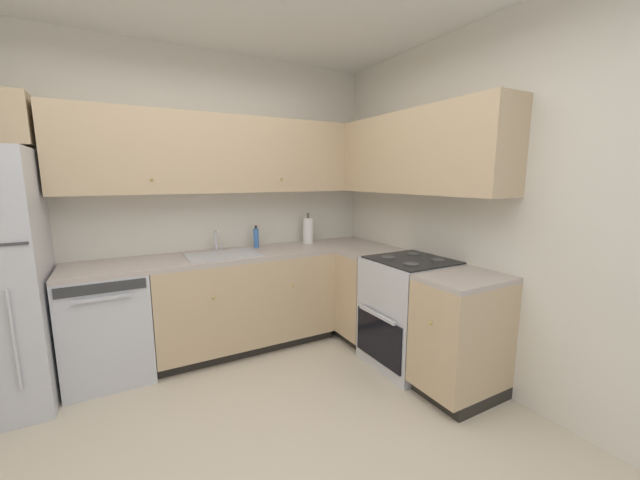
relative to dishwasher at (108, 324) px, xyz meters
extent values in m
cube|color=beige|center=(0.64, -1.49, -0.43)|extent=(3.67, 3.59, 0.02)
cube|color=silver|center=(0.64, 0.33, 0.89)|extent=(3.77, 0.05, 2.64)
cube|color=silver|center=(2.50, -1.49, 0.89)|extent=(0.05, 3.69, 2.64)
cylinder|color=silver|center=(-0.47, -0.46, 0.16)|extent=(0.02, 0.02, 0.64)
cube|color=silver|center=(0.00, 0.00, 0.00)|extent=(0.60, 0.60, 0.85)
cube|color=#333333|center=(0.00, -0.30, 0.37)|extent=(0.55, 0.01, 0.07)
cube|color=silver|center=(0.00, -0.32, 0.30)|extent=(0.36, 0.02, 0.02)
cube|color=tan|center=(1.09, 0.00, 0.04)|extent=(1.57, 0.60, 0.76)
cube|color=black|center=(1.09, 0.03, -0.38)|extent=(1.57, 0.54, 0.09)
sphere|color=tan|center=(0.74, -0.31, 0.19)|extent=(0.02, 0.02, 0.02)
sphere|color=tan|center=(1.43, -0.31, 0.19)|extent=(0.02, 0.02, 0.02)
cube|color=#B7A89E|center=(1.09, 0.00, 0.44)|extent=(2.77, 0.60, 0.03)
cube|color=tan|center=(2.17, -0.48, 0.04)|extent=(0.60, 0.35, 0.76)
cube|color=black|center=(2.20, -0.48, -0.38)|extent=(0.54, 0.35, 0.09)
cube|color=tan|center=(2.17, -1.51, 0.04)|extent=(0.60, 0.44, 0.76)
cube|color=black|center=(2.20, -1.51, -0.38)|extent=(0.54, 0.44, 0.09)
sphere|color=tan|center=(1.86, -1.51, 0.19)|extent=(0.02, 0.02, 0.02)
cube|color=#B7A89E|center=(2.17, -0.48, 0.44)|extent=(0.60, 0.35, 0.03)
cube|color=#B7A89E|center=(2.17, -1.51, 0.44)|extent=(0.60, 0.44, 0.03)
cube|color=silver|center=(2.19, -0.97, 0.02)|extent=(0.64, 0.62, 0.88)
cube|color=black|center=(1.87, -0.97, -0.14)|extent=(0.02, 0.55, 0.37)
cube|color=silver|center=(1.85, -0.97, 0.06)|extent=(0.02, 0.43, 0.02)
cube|color=black|center=(2.19, -0.97, 0.46)|extent=(0.59, 0.60, 0.01)
cube|color=silver|center=(2.50, -0.97, 0.53)|extent=(0.03, 0.60, 0.15)
cylinder|color=#4C4C4C|center=(2.05, -1.11, 0.47)|extent=(0.11, 0.11, 0.01)
cylinder|color=#4C4C4C|center=(2.05, -0.84, 0.47)|extent=(0.11, 0.11, 0.01)
cylinder|color=#4C4C4C|center=(2.34, -1.11, 0.47)|extent=(0.11, 0.11, 0.01)
cylinder|color=#4C4C4C|center=(2.34, -0.84, 0.47)|extent=(0.11, 0.11, 0.01)
cube|color=tan|center=(0.93, 0.14, 1.32)|extent=(2.45, 0.32, 0.65)
sphere|color=tan|center=(0.39, -0.03, 1.11)|extent=(0.02, 0.02, 0.02)
sphere|color=tan|center=(1.47, -0.03, 1.11)|extent=(0.02, 0.02, 0.02)
cube|color=tan|center=(2.31, -0.69, 1.32)|extent=(0.32, 1.98, 0.65)
cube|color=#B7B7BC|center=(0.90, -0.03, 0.46)|extent=(0.59, 0.40, 0.01)
cube|color=gray|center=(0.90, -0.03, 0.41)|extent=(0.55, 0.36, 0.09)
cube|color=#99999E|center=(0.90, -0.03, 0.43)|extent=(0.02, 0.35, 0.06)
cylinder|color=silver|center=(0.90, 0.20, 0.56)|extent=(0.02, 0.02, 0.19)
cylinder|color=silver|center=(0.90, 0.13, 0.64)|extent=(0.02, 0.15, 0.02)
cylinder|color=silver|center=(0.95, 0.20, 0.49)|extent=(0.02, 0.02, 0.06)
cylinder|color=#3F72BF|center=(1.28, 0.18, 0.55)|extent=(0.05, 0.05, 0.18)
cylinder|color=#262626|center=(1.28, 0.18, 0.66)|extent=(0.02, 0.02, 0.03)
cylinder|color=white|center=(1.83, 0.16, 0.59)|extent=(0.11, 0.11, 0.26)
cylinder|color=#3F3F3F|center=(1.83, 0.16, 0.61)|extent=(0.02, 0.02, 0.32)
camera|label=1|loc=(0.14, -3.14, 1.12)|focal=20.54mm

